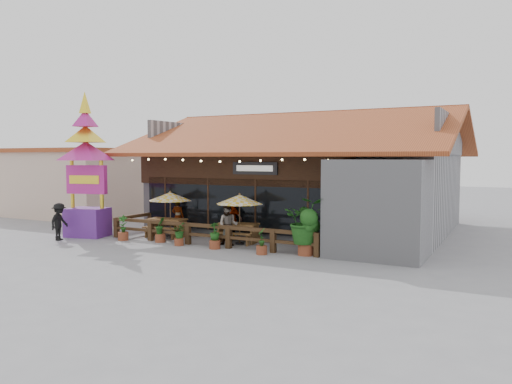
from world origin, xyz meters
The scene contains 19 objects.
ground centered at (0.00, 0.00, 0.00)m, with size 100.00×100.00×0.00m, color gray.
restaurant_building centered at (0.26, 6.61, 2.21)m, with size 15.50×14.73×6.09m.
patio_railing centered at (-2.25, -0.27, 0.61)m, with size 10.00×2.60×0.92m.
neighbor_building centered at (-15.00, 6.00, 2.14)m, with size 8.40×8.40×4.22m.
umbrella_left centered at (-4.35, 0.74, 1.87)m, with size 2.62×2.62×2.15m.
umbrella_right centered at (-0.60, 0.59, 1.90)m, with size 2.52×2.52×2.17m.
picnic_table_left centered at (-4.54, 0.74, 0.57)m, with size 1.86×1.64×0.84m.
picnic_table_right centered at (-0.84, 0.87, 0.57)m, with size 1.89×1.68×0.84m.
thai_sign_tower centered at (-7.89, -0.91, 3.80)m, with size 3.17×3.17×7.19m.
tropical_plant centered at (2.81, -0.38, 1.26)m, with size 2.01×1.89×2.21m.
diner_a centered at (-4.58, 1.60, 0.83)m, with size 0.61×0.40×1.66m, color #352011.
diner_b centered at (-0.81, -0.01, 0.87)m, with size 0.85×0.66×1.74m, color #352011.
diner_c centered at (-1.57, 1.62, 0.89)m, with size 1.05×0.44×1.79m, color #352011.
pedestrian centered at (-8.16, -2.30, 0.83)m, with size 1.07×0.62×1.66m, color black.
planter_a centered at (-5.65, -0.99, 0.47)m, with size 0.48×0.46×1.13m.
planter_b centered at (-3.87, -0.63, 0.50)m, with size 0.46×0.51×1.10m.
planter_c centered at (-2.67, -0.91, 0.53)m, with size 0.75×0.76×0.95m.
planter_d centered at (-0.93, -0.85, 0.52)m, with size 0.56×0.56×1.08m.
planter_e centered at (1.27, -1.02, 0.43)m, with size 0.42×0.43×1.02m.
Camera 1 is at (9.75, -17.70, 3.69)m, focal length 35.00 mm.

